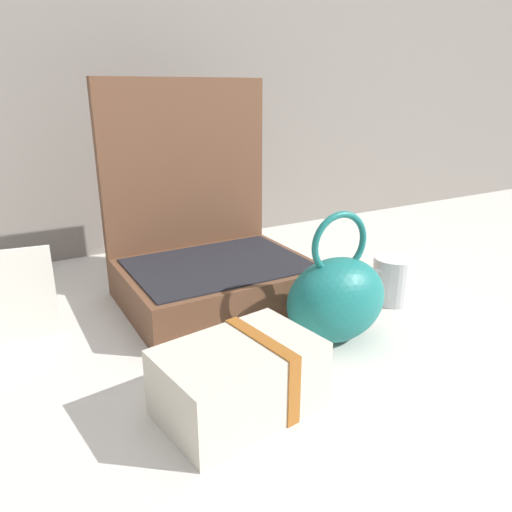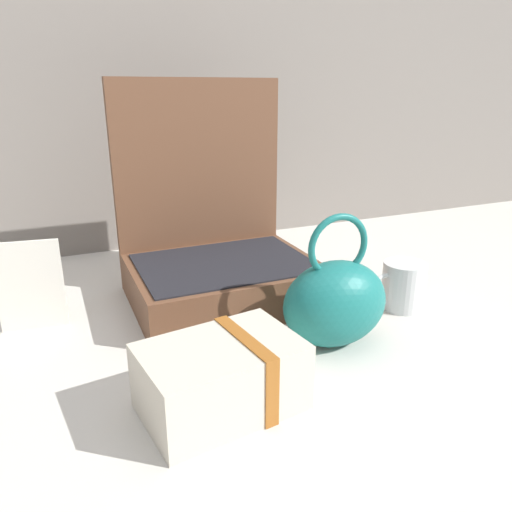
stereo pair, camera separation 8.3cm
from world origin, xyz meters
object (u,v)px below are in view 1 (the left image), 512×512
Objects in this scene: open_suitcase at (208,253)px; teal_pouch_handbag at (336,298)px; info_card_left at (20,296)px; cream_toiletry_bag at (241,378)px; coffee_mug at (392,280)px.

teal_pouch_handbag is (0.11, -0.28, -0.02)m from open_suitcase.
info_card_left is at bearing -177.96° from open_suitcase.
coffee_mug is (0.43, 0.16, -0.00)m from cream_toiletry_bag.
open_suitcase is 0.30m from teal_pouch_handbag.
teal_pouch_handbag is 0.21m from coffee_mug.
coffee_mug is (0.31, -0.21, -0.05)m from open_suitcase.
teal_pouch_handbag reaches higher than coffee_mug.
info_card_left is (-0.67, 0.20, 0.04)m from coffee_mug.
coffee_mug is at bearing -7.97° from info_card_left.
info_card_left reaches higher than cream_toiletry_bag.
info_card_left is (-0.23, 0.35, 0.03)m from cream_toiletry_bag.
cream_toiletry_bag is at bearing -158.75° from teal_pouch_handbag.
cream_toiletry_bag is 0.46m from coffee_mug.
info_card_left is (-0.35, -0.01, -0.01)m from open_suitcase.
open_suitcase is 1.93× the size of cream_toiletry_bag.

